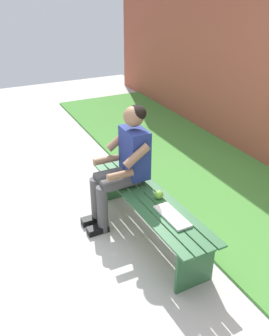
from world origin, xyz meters
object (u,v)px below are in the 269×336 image
apple (159,195)px  person_seated (124,162)px  book_open (172,217)px  bench_near (148,206)px

apple → person_seated: bearing=23.0°
person_seated → apple: bearing=-157.0°
apple → book_open: apple is taller
person_seated → book_open: 0.78m
book_open → person_seated: bearing=8.3°
person_seated → apple: size_ratio=14.75×
bench_near → apple: size_ratio=21.29×
bench_near → apple: bearing=-131.6°
bench_near → book_open: book_open is taller
bench_near → book_open: bearing=-175.7°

